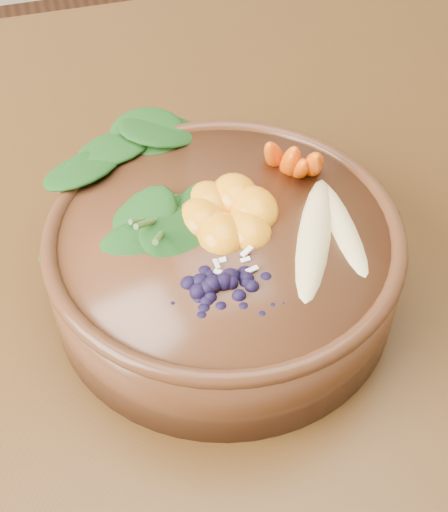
{
  "coord_description": "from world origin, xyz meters",
  "views": [
    {
      "loc": [
        -0.22,
        -0.54,
        1.26
      ],
      "look_at": [
        -0.1,
        -0.13,
        0.8
      ],
      "focal_mm": 50.0,
      "sensor_mm": 36.0,
      "label": 1
    }
  ],
  "objects_px": {
    "dining_table": "(273,245)",
    "stoneware_bowl": "(224,264)",
    "carrot_cluster": "(292,133)",
    "mandarin_cluster": "(228,201)",
    "banana_halves": "(330,219)",
    "kale_heap": "(175,159)",
    "blueberry_pile": "(223,270)"
  },
  "relations": [
    {
      "from": "mandarin_cluster",
      "to": "dining_table",
      "type": "bearing_deg",
      "value": 51.39
    },
    {
      "from": "mandarin_cluster",
      "to": "blueberry_pile",
      "type": "height_order",
      "value": "blueberry_pile"
    },
    {
      "from": "kale_heap",
      "to": "mandarin_cluster",
      "type": "xyz_separation_m",
      "value": [
        0.03,
        -0.06,
        -0.01
      ]
    },
    {
      "from": "dining_table",
      "to": "banana_halves",
      "type": "bearing_deg",
      "value": -95.04
    },
    {
      "from": "dining_table",
      "to": "mandarin_cluster",
      "type": "height_order",
      "value": "mandarin_cluster"
    },
    {
      "from": "blueberry_pile",
      "to": "stoneware_bowl",
      "type": "bearing_deg",
      "value": 73.06
    },
    {
      "from": "kale_heap",
      "to": "blueberry_pile",
      "type": "distance_m",
      "value": 0.14
    },
    {
      "from": "carrot_cluster",
      "to": "mandarin_cluster",
      "type": "height_order",
      "value": "carrot_cluster"
    },
    {
      "from": "banana_halves",
      "to": "dining_table",
      "type": "bearing_deg",
      "value": 104.76
    },
    {
      "from": "banana_halves",
      "to": "blueberry_pile",
      "type": "height_order",
      "value": "blueberry_pile"
    },
    {
      "from": "kale_heap",
      "to": "blueberry_pile",
      "type": "height_order",
      "value": "kale_heap"
    },
    {
      "from": "stoneware_bowl",
      "to": "kale_heap",
      "type": "xyz_separation_m",
      "value": [
        -0.02,
        0.08,
        0.06
      ]
    },
    {
      "from": "mandarin_cluster",
      "to": "blueberry_pile",
      "type": "distance_m",
      "value": 0.08
    },
    {
      "from": "dining_table",
      "to": "stoneware_bowl",
      "type": "height_order",
      "value": "stoneware_bowl"
    },
    {
      "from": "kale_heap",
      "to": "banana_halves",
      "type": "xyz_separation_m",
      "value": [
        0.11,
        -0.1,
        -0.01
      ]
    },
    {
      "from": "dining_table",
      "to": "blueberry_pile",
      "type": "bearing_deg",
      "value": -121.52
    },
    {
      "from": "dining_table",
      "to": "stoneware_bowl",
      "type": "xyz_separation_m",
      "value": [
        -0.1,
        -0.13,
        0.13
      ]
    },
    {
      "from": "stoneware_bowl",
      "to": "mandarin_cluster",
      "type": "bearing_deg",
      "value": 63.86
    },
    {
      "from": "carrot_cluster",
      "to": "banana_halves",
      "type": "xyz_separation_m",
      "value": [
        0.0,
        -0.09,
        -0.03
      ]
    },
    {
      "from": "dining_table",
      "to": "mandarin_cluster",
      "type": "distance_m",
      "value": 0.24
    },
    {
      "from": "kale_heap",
      "to": "carrot_cluster",
      "type": "distance_m",
      "value": 0.11
    },
    {
      "from": "carrot_cluster",
      "to": "mandarin_cluster",
      "type": "relative_size",
      "value": 0.87
    },
    {
      "from": "kale_heap",
      "to": "dining_table",
      "type": "bearing_deg",
      "value": 23.88
    },
    {
      "from": "dining_table",
      "to": "kale_heap",
      "type": "height_order",
      "value": "kale_heap"
    },
    {
      "from": "mandarin_cluster",
      "to": "stoneware_bowl",
      "type": "bearing_deg",
      "value": -116.14
    },
    {
      "from": "carrot_cluster",
      "to": "banana_halves",
      "type": "distance_m",
      "value": 0.09
    },
    {
      "from": "dining_table",
      "to": "carrot_cluster",
      "type": "relative_size",
      "value": 18.83
    },
    {
      "from": "stoneware_bowl",
      "to": "kale_heap",
      "type": "height_order",
      "value": "kale_heap"
    },
    {
      "from": "banana_halves",
      "to": "kale_heap",
      "type": "bearing_deg",
      "value": 156.45
    },
    {
      "from": "kale_heap",
      "to": "banana_halves",
      "type": "relative_size",
      "value": 1.24
    },
    {
      "from": "kale_heap",
      "to": "banana_halves",
      "type": "height_order",
      "value": "kale_heap"
    },
    {
      "from": "stoneware_bowl",
      "to": "mandarin_cluster",
      "type": "distance_m",
      "value": 0.06
    }
  ]
}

